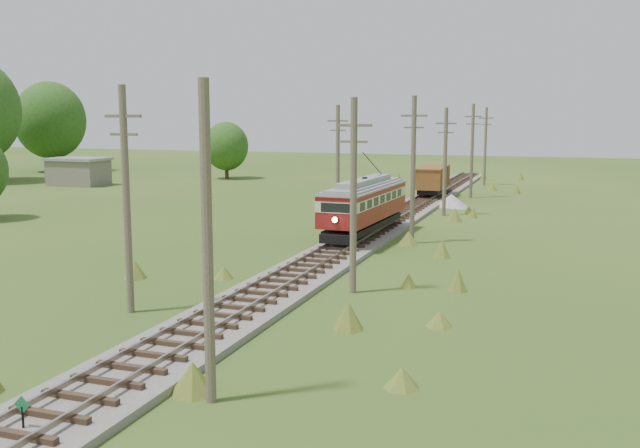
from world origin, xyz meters
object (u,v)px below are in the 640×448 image
at_px(streetcar, 365,202).
at_px(switch_marker, 22,413).
at_px(gravel_pile, 452,201).
at_px(gondola, 433,178).

bearing_deg(streetcar, switch_marker, -88.14).
xyz_separation_m(streetcar, gravel_pile, (2.81, 18.05, -1.88)).
height_order(streetcar, gondola, streetcar).
relative_size(switch_marker, gondola, 0.14).
relative_size(streetcar, gravel_pile, 3.46).
xyz_separation_m(switch_marker, gondola, (0.20, 53.85, 1.26)).
bearing_deg(gondola, streetcar, -92.25).
xyz_separation_m(streetcar, gondola, (0.00, 23.77, -0.50)).
bearing_deg(gondola, gravel_pile, -66.09).
distance_m(switch_marker, gravel_pile, 48.23).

